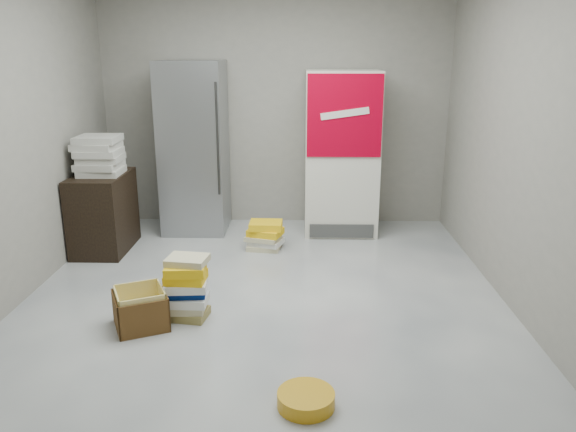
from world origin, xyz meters
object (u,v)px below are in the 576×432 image
(coke_cooler, at_px, (341,153))
(wood_shelf, at_px, (103,212))
(phonebook_stack_main, at_px, (187,288))
(cardboard_box, at_px, (141,311))
(steel_fridge, at_px, (194,148))

(coke_cooler, height_order, wood_shelf, coke_cooler)
(coke_cooler, distance_m, wood_shelf, 2.63)
(wood_shelf, distance_m, phonebook_stack_main, 1.94)
(cardboard_box, bearing_deg, wood_shelf, 91.68)
(coke_cooler, xyz_separation_m, cardboard_box, (-1.64, -2.42, -0.78))
(coke_cooler, height_order, cardboard_box, coke_cooler)
(wood_shelf, relative_size, cardboard_box, 1.63)
(coke_cooler, height_order, phonebook_stack_main, coke_cooler)
(steel_fridge, distance_m, cardboard_box, 2.56)
(steel_fridge, bearing_deg, cardboard_box, -89.77)
(steel_fridge, height_order, phonebook_stack_main, steel_fridge)
(phonebook_stack_main, bearing_deg, wood_shelf, 129.10)
(wood_shelf, bearing_deg, coke_cooler, 16.28)
(wood_shelf, distance_m, cardboard_box, 1.91)
(phonebook_stack_main, bearing_deg, cardboard_box, -152.30)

